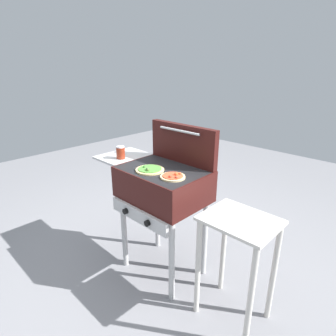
{
  "coord_description": "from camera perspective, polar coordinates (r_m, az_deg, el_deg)",
  "views": [
    {
      "loc": [
        1.38,
        -1.37,
        1.62
      ],
      "look_at": [
        0.05,
        0.0,
        0.92
      ],
      "focal_mm": 30.0,
      "sensor_mm": 36.0,
      "label": 1
    }
  ],
  "objects": [
    {
      "name": "grill",
      "position": [
        2.13,
        -1.32,
        -3.75
      ],
      "size": [
        0.96,
        0.53,
        0.9
      ],
      "color": "#38110F",
      "rests_on": "ground_plane"
    },
    {
      "name": "pizza_veggie",
      "position": [
        2.04,
        -3.73,
        -0.33
      ],
      "size": [
        0.21,
        0.21,
        0.04
      ],
      "color": "#E0C17F",
      "rests_on": "grill"
    },
    {
      "name": "grill_lid_open",
      "position": [
        2.17,
        3.0,
        4.98
      ],
      "size": [
        0.63,
        0.08,
        0.3
      ],
      "color": "#38110F",
      "rests_on": "grill"
    },
    {
      "name": "pizza_pepperoni",
      "position": [
        1.9,
        1.04,
        -1.74
      ],
      "size": [
        0.17,
        0.17,
        0.04
      ],
      "color": "beige",
      "rests_on": "grill"
    },
    {
      "name": "sauce_jar",
      "position": [
        2.32,
        -9.61,
        3.12
      ],
      "size": [
        0.07,
        0.07,
        0.1
      ],
      "color": "maroon",
      "rests_on": "grill"
    },
    {
      "name": "prep_table",
      "position": [
        1.89,
        13.94,
        -15.6
      ],
      "size": [
        0.44,
        0.36,
        0.75
      ],
      "color": "beige",
      "rests_on": "ground_plane"
    },
    {
      "name": "ground_plane",
      "position": [
        2.53,
        -0.86,
        -19.67
      ],
      "size": [
        8.0,
        8.0,
        0.0
      ],
      "primitive_type": "plane",
      "color": "gray"
    }
  ]
}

